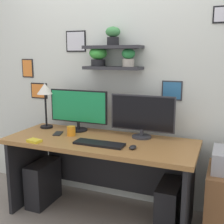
{
  "coord_description": "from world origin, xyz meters",
  "views": [
    {
      "loc": [
        1.03,
        -2.23,
        1.5
      ],
      "look_at": [
        0.1,
        0.05,
        1.0
      ],
      "focal_mm": 45.5,
      "sensor_mm": 36.0,
      "label": 1
    }
  ],
  "objects": [
    {
      "name": "coffee_mug",
      "position": [
        -0.31,
        0.02,
        0.8
      ],
      "size": [
        0.08,
        0.08,
        0.09
      ],
      "primitive_type": "cylinder",
      "color": "orange",
      "rests_on": "desk"
    },
    {
      "name": "keyboard",
      "position": [
        0.06,
        -0.13,
        0.76
      ],
      "size": [
        0.44,
        0.14,
        0.02
      ],
      "primitive_type": "cube",
      "color": "black",
      "rests_on": "desk"
    },
    {
      "name": "ground_plane",
      "position": [
        0.0,
        0.0,
        0.0
      ],
      "size": [
        8.0,
        8.0,
        0.0
      ],
      "primitive_type": "plane",
      "color": "gray"
    },
    {
      "name": "desk",
      "position": [
        0.0,
        0.06,
        0.54
      ],
      "size": [
        1.72,
        0.68,
        0.75
      ],
      "color": "#9E6B38",
      "rests_on": "ground"
    },
    {
      "name": "desk_lamp",
      "position": [
        -0.7,
        0.19,
        1.11
      ],
      "size": [
        0.16,
        0.16,
        0.47
      ],
      "color": "black",
      "rests_on": "desk"
    },
    {
      "name": "computer_tower_right",
      "position": [
        0.63,
        0.06,
        0.2
      ],
      "size": [
        0.18,
        0.4,
        0.41
      ],
      "primitive_type": "cube",
      "color": "black",
      "rests_on": "ground"
    },
    {
      "name": "cell_phone",
      "position": [
        -0.45,
        0.02,
        0.76
      ],
      "size": [
        0.11,
        0.15,
        0.01
      ],
      "primitive_type": "cube",
      "rotation": [
        0.0,
        0.0,
        0.29
      ],
      "color": "black",
      "rests_on": "desk"
    },
    {
      "name": "scissors_tray",
      "position": [
        -0.5,
        -0.28,
        0.76
      ],
      "size": [
        0.13,
        0.1,
        0.02
      ],
      "primitive_type": "cube",
      "rotation": [
        0.0,
        0.0,
        -0.17
      ],
      "color": "yellow",
      "rests_on": "desk"
    },
    {
      "name": "computer_mouse",
      "position": [
        0.36,
        -0.13,
        0.77
      ],
      "size": [
        0.06,
        0.09,
        0.03
      ],
      "primitive_type": "ellipsoid",
      "color": "black",
      "rests_on": "desk"
    },
    {
      "name": "monitor_left",
      "position": [
        -0.33,
        0.22,
        0.98
      ],
      "size": [
        0.62,
        0.18,
        0.41
      ],
      "color": "black",
      "rests_on": "desk"
    },
    {
      "name": "monitor_right",
      "position": [
        0.33,
        0.22,
        0.96
      ],
      "size": [
        0.6,
        0.18,
        0.39
      ],
      "color": "#2D2D33",
      "rests_on": "desk"
    },
    {
      "name": "back_wall_assembly",
      "position": [
        -0.0,
        0.44,
        1.36
      ],
      "size": [
        4.4,
        0.24,
        2.7
      ],
      "color": "silver",
      "rests_on": "ground"
    },
    {
      "name": "computer_tower_left",
      "position": [
        -0.64,
        0.0,
        0.22
      ],
      "size": [
        0.18,
        0.4,
        0.44
      ],
      "primitive_type": "cube",
      "color": "black",
      "rests_on": "ground"
    }
  ]
}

